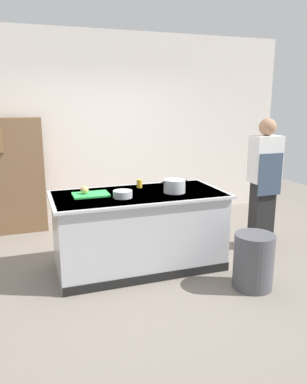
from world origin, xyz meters
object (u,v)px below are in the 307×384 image
Objects in this scene: person_chef at (264,181)px; juice_cup at (139,184)px; stock_pot at (174,186)px; trash_bin at (254,261)px; bookshelf at (5,177)px; mixing_bowl at (123,194)px; onion at (85,190)px.

juice_cup is at bearing 66.59° from person_chef.
stock_pot reaches higher than trash_bin.
mixing_bowl is at bearing -56.67° from bookshelf.
onion is 0.72m from juice_cup.
juice_cup reaches higher than trash_bin.
stock_pot is 0.53× the size of trash_bin.
onion is 0.05× the size of person_chef.
trash_bin is at bearing -32.16° from onion.
person_chef reaches higher than trash_bin.
juice_cup is at bearing -43.84° from bookshelf.
trash_bin is (1.58, -0.99, -0.67)m from onion.
trash_bin is (0.89, -1.17, -0.66)m from juice_cup.
mixing_bowl is at bearing -31.37° from onion.
mixing_bowl reaches higher than trash_bin.
bookshelf is at bearing 45.93° from person_chef.
onion is at bearing 147.84° from trash_bin.
juice_cup is 0.17× the size of trash_bin.
bookshelf reaches higher than onion.
juice_cup is 0.06× the size of bookshelf.
juice_cup is 1.65m from person_chef.
bookshelf reaches higher than trash_bin.
stock_pot reaches higher than onion.
mixing_bowl is 2.12× the size of juice_cup.
juice_cup is at bearing 14.19° from onion.
juice_cup is at bearing 52.14° from mixing_bowl.
person_chef is 1.01× the size of bookshelf.
mixing_bowl is at bearing 147.59° from trash_bin.
onion reaches higher than juice_cup.
person_chef reaches higher than bookshelf.
mixing_bowl is (0.38, -0.23, -0.03)m from onion.
person_chef is at bearing 51.74° from trash_bin.
stock_pot is at bearing -50.56° from juice_cup.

